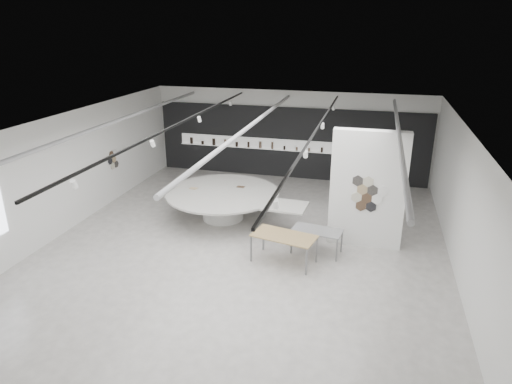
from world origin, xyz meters
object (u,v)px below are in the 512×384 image
(kitchen_counter, at_px, (367,176))
(sample_table_stone, at_px, (317,232))
(display_island, at_px, (225,201))
(sample_table_wood, at_px, (284,237))
(partition_column, at_px, (367,190))

(kitchen_counter, bearing_deg, sample_table_stone, -95.96)
(display_island, xyz_separation_m, sample_table_wood, (2.60, -2.50, 0.12))
(partition_column, xyz_separation_m, sample_table_wood, (-2.16, -1.72, -1.02))
(sample_table_stone, bearing_deg, kitchen_counter, 79.01)
(partition_column, relative_size, kitchen_counter, 2.22)
(sample_table_wood, bearing_deg, partition_column, 38.61)
(partition_column, relative_size, sample_table_wood, 1.86)
(kitchen_counter, bearing_deg, partition_column, -84.15)
(partition_column, xyz_separation_m, display_island, (-4.76, 0.78, -1.15))
(partition_column, xyz_separation_m, sample_table_stone, (-1.33, -0.92, -1.12))
(partition_column, bearing_deg, kitchen_counter, 90.81)
(partition_column, relative_size, display_island, 0.71)
(display_island, distance_m, sample_table_stone, 3.84)
(sample_table_stone, height_order, kitchen_counter, kitchen_counter)
(kitchen_counter, bearing_deg, display_island, -129.73)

